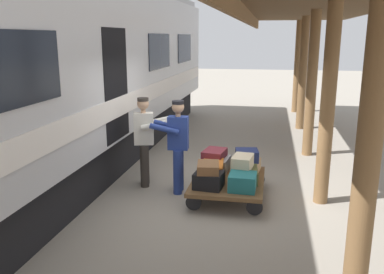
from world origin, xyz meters
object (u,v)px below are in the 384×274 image
at_px(suitcase_tan_vintage, 246,166).
at_px(porter_in_overalls, 177,143).
at_px(porter_by_door, 145,139).
at_px(suitcase_black_hardshell, 209,180).
at_px(train_car, 40,77).
at_px(suitcase_gray_aluminum, 216,164).
at_px(suitcase_burgundy_valise, 214,154).
at_px(luggage_cart, 228,182).
at_px(suitcase_cream_canvas, 243,162).
at_px(suitcase_brown_leather, 208,168).
at_px(suitcase_olive_duffel, 244,174).
at_px(suitcase_orange_carryall, 213,170).
at_px(suitcase_teal_softside, 242,182).
at_px(suitcase_navy_fabric, 247,155).

height_order(suitcase_tan_vintage, porter_in_overalls, porter_in_overalls).
bearing_deg(porter_by_door, suitcase_black_hardshell, 149.88).
height_order(train_car, suitcase_gray_aluminum, train_car).
distance_m(suitcase_black_hardshell, suitcase_burgundy_valise, 0.96).
bearing_deg(luggage_cart, suitcase_cream_canvas, 175.31).
xyz_separation_m(luggage_cart, suitcase_brown_leather, (0.30, 0.45, 0.39)).
relative_size(suitcase_olive_duffel, porter_in_overalls, 0.36).
relative_size(luggage_cart, suitcase_burgundy_valise, 3.30).
height_order(suitcase_black_hardshell, porter_by_door, porter_by_door).
xyz_separation_m(suitcase_orange_carryall, suitcase_black_hardshell, (0.00, 0.47, -0.01)).
distance_m(suitcase_black_hardshell, porter_by_door, 1.62).
distance_m(suitcase_teal_softside, suitcase_gray_aluminum, 1.09).
distance_m(train_car, porter_in_overalls, 2.84).
height_order(luggage_cart, suitcase_brown_leather, suitcase_brown_leather).
height_order(suitcase_teal_softside, suitcase_olive_duffel, suitcase_teal_softside).
distance_m(suitcase_gray_aluminum, suitcase_brown_leather, 0.94).
height_order(suitcase_burgundy_valise, suitcase_brown_leather, suitcase_brown_leather).
relative_size(suitcase_orange_carryall, suitcase_olive_duffel, 1.04).
bearing_deg(suitcase_orange_carryall, suitcase_cream_canvas, 177.82).
relative_size(luggage_cart, suitcase_gray_aluminum, 3.06).
distance_m(suitcase_orange_carryall, porter_in_overalls, 0.80).
distance_m(suitcase_olive_duffel, porter_in_overalls, 1.32).
bearing_deg(suitcase_orange_carryall, suitcase_navy_fabric, -139.19).
distance_m(suitcase_cream_canvas, porter_by_door, 1.91).
relative_size(suitcase_black_hardshell, suitcase_olive_duffel, 0.75).
relative_size(suitcase_orange_carryall, suitcase_burgundy_valise, 1.23).
distance_m(suitcase_teal_softside, suitcase_tan_vintage, 0.94).
height_order(train_car, suitcase_teal_softside, train_car).
bearing_deg(suitcase_gray_aluminum, suitcase_tan_vintage, 180.00).
bearing_deg(suitcase_burgundy_valise, suitcase_navy_fabric, -177.88).
xyz_separation_m(suitcase_black_hardshell, suitcase_gray_aluminum, (0.00, -0.94, -0.01)).
bearing_deg(suitcase_olive_duffel, porter_by_door, -9.27).
height_order(luggage_cart, suitcase_gray_aluminum, suitcase_gray_aluminum).
height_order(train_car, suitcase_navy_fabric, train_car).
xyz_separation_m(suitcase_burgundy_valise, porter_by_door, (1.30, 0.16, 0.27)).
bearing_deg(suitcase_navy_fabric, suitcase_tan_vintage, 73.57).
relative_size(luggage_cart, porter_in_overalls, 1.00).
height_order(suitcase_olive_duffel, porter_by_door, porter_by_door).
bearing_deg(suitcase_black_hardshell, porter_in_overalls, -39.34).
distance_m(suitcase_teal_softside, suitcase_black_hardshell, 0.56).
bearing_deg(suitcase_tan_vintage, suitcase_burgundy_valise, -0.02).
xyz_separation_m(suitcase_cream_canvas, porter_in_overalls, (1.19, -0.10, 0.26)).
distance_m(suitcase_olive_duffel, suitcase_burgundy_valise, 0.79).
distance_m(suitcase_black_hardshell, suitcase_tan_vintage, 1.09).
relative_size(train_car, suitcase_brown_leather, 35.62).
xyz_separation_m(suitcase_black_hardshell, suitcase_brown_leather, (0.02, -0.02, 0.21)).
bearing_deg(suitcase_burgundy_valise, suitcase_olive_duffel, 142.04).
xyz_separation_m(suitcase_tan_vintage, suitcase_burgundy_valise, (0.60, -0.00, 0.22)).
height_order(suitcase_brown_leather, suitcase_cream_canvas, suitcase_cream_canvas).
relative_size(suitcase_teal_softside, suitcase_navy_fabric, 1.11).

